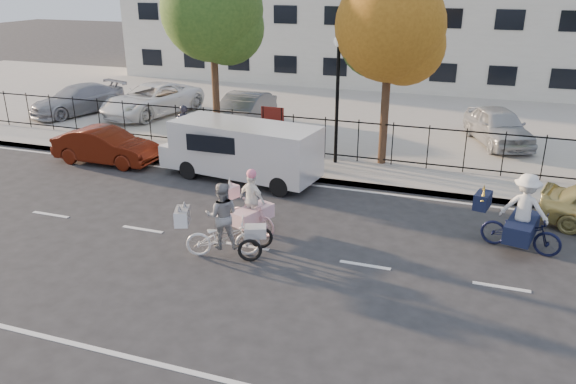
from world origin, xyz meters
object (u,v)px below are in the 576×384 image
at_px(lot_car_a, 78,100).
at_px(lamppost, 338,78).
at_px(lot_car_b, 152,100).
at_px(pedestrian, 184,126).
at_px(lot_car_d, 498,126).
at_px(zebra_trike, 223,228).
at_px(unicorn_bike, 252,209).
at_px(white_van, 242,149).
at_px(lot_car_c, 243,112).
at_px(red_sedan, 106,146).
at_px(bull_bike, 521,220).

bearing_deg(lot_car_a, lamppost, 5.94).
bearing_deg(lot_car_b, pedestrian, -32.61).
bearing_deg(lot_car_d, lot_car_a, 162.26).
xyz_separation_m(zebra_trike, lot_car_d, (6.19, 11.76, 0.14)).
xyz_separation_m(zebra_trike, lot_car_a, (-12.57, 10.65, 0.10)).
xyz_separation_m(lamppost, unicorn_bike, (-0.70, -5.96, -2.47)).
xyz_separation_m(unicorn_bike, white_van, (-1.84, 3.66, 0.39)).
bearing_deg(lot_car_c, zebra_trike, -70.38).
distance_m(lot_car_b, lot_car_c, 5.13).
height_order(red_sedan, pedestrian, pedestrian).
bearing_deg(pedestrian, lot_car_c, -140.70).
bearing_deg(lot_car_b, zebra_trike, -38.31).
bearing_deg(lot_car_c, lot_car_b, 167.77).
height_order(unicorn_bike, white_van, white_van).
bearing_deg(lot_car_b, red_sedan, -58.57).
distance_m(zebra_trike, bull_bike, 7.20).
height_order(bull_bike, lot_car_b, bull_bike).
xyz_separation_m(red_sedan, lot_car_a, (-5.56, 5.54, 0.19)).
xyz_separation_m(pedestrian, lot_car_d, (11.30, 4.35, -0.10)).
height_order(lamppost, pedestrian, lamppost).
height_order(pedestrian, lot_car_a, pedestrian).
bearing_deg(unicorn_bike, lot_car_a, 75.10).
bearing_deg(lamppost, zebra_trike, -96.39).
height_order(red_sedan, lot_car_b, lot_car_b).
distance_m(lamppost, zebra_trike, 7.83).
xyz_separation_m(bull_bike, lot_car_c, (-10.76, 7.95, 0.10)).
bearing_deg(bull_bike, lot_car_b, 73.48).
bearing_deg(zebra_trike, red_sedan, 33.16).
bearing_deg(bull_bike, white_van, 86.52).
relative_size(unicorn_bike, lot_car_d, 0.43).
distance_m(unicorn_bike, white_van, 4.12).
relative_size(zebra_trike, lot_car_b, 0.41).
xyz_separation_m(red_sedan, lot_car_c, (2.94, 5.48, 0.26)).
xyz_separation_m(lamppost, lot_car_a, (-13.40, 3.24, -2.30)).
xyz_separation_m(unicorn_bike, lot_car_c, (-4.20, 9.14, 0.24)).
xyz_separation_m(unicorn_bike, lot_car_d, (6.06, 10.31, 0.20)).
bearing_deg(zebra_trike, bull_bike, -89.29).
height_order(lot_car_c, lot_car_d, lot_car_c).
relative_size(pedestrian, lot_car_d, 0.39).
relative_size(unicorn_bike, red_sedan, 0.46).
xyz_separation_m(bull_bike, white_van, (-8.41, 2.47, 0.25)).
xyz_separation_m(unicorn_bike, bull_bike, (6.57, 1.19, 0.14)).
height_order(white_van, lot_car_d, white_van).
bearing_deg(white_van, red_sedan, -171.66).
bearing_deg(lot_car_d, red_sedan, -174.38).
distance_m(zebra_trike, lot_car_a, 16.47).
xyz_separation_m(lot_car_b, lot_car_c, (5.04, -0.96, 0.02)).
bearing_deg(zebra_trike, lot_car_a, 28.96).
bearing_deg(red_sedan, lot_car_c, -27.95).
height_order(lamppost, bull_bike, lamppost).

